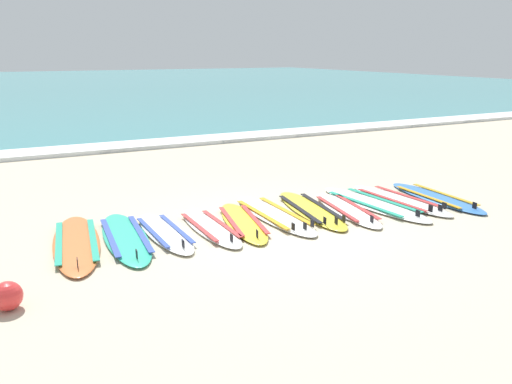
# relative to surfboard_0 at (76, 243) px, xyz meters

# --- Properties ---
(ground_plane) EXTENTS (80.00, 80.00, 0.00)m
(ground_plane) POSITION_rel_surfboard_0_xyz_m (2.93, -0.64, -0.04)
(ground_plane) COLOR #C1B599
(sea) EXTENTS (80.00, 60.00, 0.10)m
(sea) POSITION_rel_surfboard_0_xyz_m (2.93, 36.72, 0.01)
(sea) COLOR teal
(sea) RESTS_ON ground
(wave_foam_strip) EXTENTS (80.00, 1.19, 0.11)m
(wave_foam_strip) POSITION_rel_surfboard_0_xyz_m (2.93, 7.31, 0.02)
(wave_foam_strip) COLOR white
(wave_foam_strip) RESTS_ON ground
(surfboard_0) EXTENTS (0.96, 2.60, 0.18)m
(surfboard_0) POSITION_rel_surfboard_0_xyz_m (0.00, 0.00, 0.00)
(surfboard_0) COLOR orange
(surfboard_0) RESTS_ON ground
(surfboard_1) EXTENTS (0.79, 2.45, 0.18)m
(surfboard_1) POSITION_rel_surfboard_0_xyz_m (0.67, -0.09, 0.00)
(surfboard_1) COLOR #2DB793
(surfboard_1) RESTS_ON ground
(surfboard_2) EXTENTS (0.54, 2.06, 0.18)m
(surfboard_2) POSITION_rel_surfboard_0_xyz_m (1.24, -0.15, 0.00)
(surfboard_2) COLOR white
(surfboard_2) RESTS_ON ground
(surfboard_3) EXTENTS (0.52, 2.05, 0.18)m
(surfboard_3) POSITION_rel_surfboard_0_xyz_m (1.93, -0.24, 0.00)
(surfboard_3) COLOR white
(surfboard_3) RESTS_ON ground
(surfboard_4) EXTENTS (0.94, 2.20, 0.18)m
(surfboard_4) POSITION_rel_surfboard_0_xyz_m (2.49, -0.23, 0.00)
(surfboard_4) COLOR yellow
(surfboard_4) RESTS_ON ground
(surfboard_5) EXTENTS (0.63, 2.46, 0.18)m
(surfboard_5) POSITION_rel_surfboard_0_xyz_m (3.11, -0.11, 0.00)
(surfboard_5) COLOR white
(surfboard_5) RESTS_ON ground
(surfboard_6) EXTENTS (0.92, 2.44, 0.18)m
(surfboard_6) POSITION_rel_surfboard_0_xyz_m (3.81, -0.15, 0.00)
(surfboard_6) COLOR yellow
(surfboard_6) RESTS_ON ground
(surfboard_7) EXTENTS (0.89, 2.22, 0.18)m
(surfboard_7) POSITION_rel_surfboard_0_xyz_m (4.37, -0.42, 0.00)
(surfboard_7) COLOR white
(surfboard_7) RESTS_ON ground
(surfboard_8) EXTENTS (0.84, 2.62, 0.18)m
(surfboard_8) POSITION_rel_surfboard_0_xyz_m (4.99, -0.36, -0.00)
(surfboard_8) COLOR white
(surfboard_8) RESTS_ON ground
(surfboard_9) EXTENTS (0.72, 2.41, 0.18)m
(surfboard_9) POSITION_rel_surfboard_0_xyz_m (5.57, -0.38, 0.00)
(surfboard_9) COLOR white
(surfboard_9) RESTS_ON ground
(surfboard_10) EXTENTS (0.69, 2.35, 0.18)m
(surfboard_10) POSITION_rel_surfboard_0_xyz_m (6.28, -0.55, 0.00)
(surfboard_10) COLOR #3875CC
(surfboard_10) RESTS_ON ground
(beach_ball) EXTENTS (0.31, 0.31, 0.31)m
(beach_ball) POSITION_rel_surfboard_0_xyz_m (-0.94, -1.66, 0.12)
(beach_ball) COLOR red
(beach_ball) RESTS_ON ground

